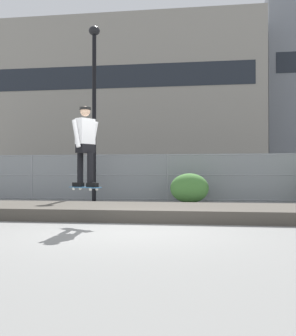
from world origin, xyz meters
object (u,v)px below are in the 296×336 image
object	(u,v)px
skateboard	(85,188)
street_lamp	(94,92)
skater	(85,141)
parked_car_near	(115,178)
shrub_left	(189,188)
parked_car_mid	(231,179)

from	to	relation	value
skateboard	street_lamp	xyz separation A→B (m)	(-1.83, 7.16, 3.47)
skater	parked_car_near	distance (m)	11.04
skateboard	shrub_left	world-z (taller)	shrub_left
parked_car_mid	shrub_left	xyz separation A→B (m)	(-1.76, -4.57, -0.30)
parked_car_mid	skateboard	bearing A→B (deg)	-108.00
parked_car_mid	shrub_left	size ratio (longest dim) A/B	3.22
street_lamp	parked_car_near	xyz separation A→B (m)	(0.01, 3.68, -3.42)
skateboard	street_lamp	size ratio (longest dim) A/B	0.11
skater	street_lamp	bearing A→B (deg)	104.34
street_lamp	parked_car_mid	bearing A→B (deg)	36.68
parked_car_near	parked_car_mid	distance (m)	5.50
skater	shrub_left	size ratio (longest dim) A/B	1.21
skateboard	skater	world-z (taller)	skater
skater	skateboard	bearing A→B (deg)	-63.43
parked_car_near	shrub_left	size ratio (longest dim) A/B	3.18
skateboard	skater	bearing A→B (deg)	116.57
skater	street_lamp	xyz separation A→B (m)	(-1.83, 7.16, 2.50)
skateboard	parked_car_mid	size ratio (longest dim) A/B	0.17
parked_car_mid	parked_car_near	bearing A→B (deg)	-175.81
skateboard	parked_car_near	bearing A→B (deg)	99.55
skater	parked_car_mid	bearing A→B (deg)	72.00
shrub_left	skater	bearing A→B (deg)	-105.87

